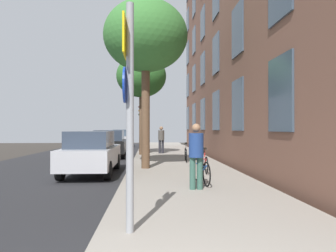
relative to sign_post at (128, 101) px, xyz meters
name	(u,v)px	position (x,y,z in m)	size (l,w,h in m)	color
ground_plane	(108,160)	(-1.92, 12.31, -2.16)	(41.80, 41.80, 0.00)	#332D28
road_asphalt	(69,160)	(-4.02, 12.31, -2.15)	(7.00, 38.00, 0.01)	#232326
sidewalk	(172,159)	(1.58, 12.31, -2.10)	(4.20, 38.00, 0.12)	gray
sign_post	(128,101)	(0.00, 0.00, 0.00)	(0.15, 0.60, 3.57)	gray
traffic_light	(142,119)	(-0.17, 16.35, 0.21)	(0.43, 0.24, 3.27)	black
tree_near	(146,37)	(0.17, 7.83, 3.29)	(3.41, 3.41, 6.83)	brown
tree_far	(141,77)	(-0.18, 14.51, 2.78)	(3.08, 3.08, 6.17)	brown
bicycle_0	(201,170)	(1.84, 4.21, -1.66)	(0.42, 1.76, 0.98)	black
bicycle_1	(204,162)	(2.35, 6.59, -1.69)	(0.42, 1.72, 0.91)	black
bicycle_2	(186,154)	(2.10, 10.30, -1.68)	(0.42, 1.68, 0.93)	black
bicycle_3	(195,150)	(3.03, 13.47, -1.68)	(0.48, 1.71, 0.93)	black
pedestrian_0	(196,152)	(1.56, 3.33, -1.04)	(0.40, 0.40, 1.74)	#33594C
pedestrian_1	(161,138)	(1.08, 15.39, -1.04)	(0.45, 0.45, 1.75)	#26262D
car_0	(92,152)	(-1.84, 6.99, -1.32)	(1.79, 4.33, 1.62)	#B7B7BC
car_1	(110,143)	(-2.04, 14.04, -1.32)	(1.98, 3.97, 1.62)	black
car_2	(122,138)	(-2.25, 24.50, -1.32)	(1.85, 4.25, 1.62)	#B7B7BC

